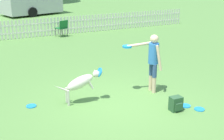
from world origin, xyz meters
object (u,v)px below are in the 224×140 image
object	(u,v)px
frisbee_near_dog	(199,109)
frisbee_midfield	(31,106)
handler_person	(152,57)
frisbee_near_handler	(186,106)
backpack_on_grass	(176,104)
folding_chair_center	(62,27)
leaping_dog	(81,82)

from	to	relation	value
frisbee_near_dog	frisbee_midfield	world-z (taller)	same
handler_person	frisbee_near_handler	size ratio (longest dim) A/B	6.42
backpack_on_grass	folding_chair_center	size ratio (longest dim) A/B	0.43
frisbee_midfield	backpack_on_grass	world-z (taller)	backpack_on_grass
handler_person	frisbee_midfield	world-z (taller)	handler_person
handler_person	folding_chair_center	distance (m)	8.06
frisbee_near_dog	backpack_on_grass	size ratio (longest dim) A/B	0.71
leaping_dog	backpack_on_grass	bearing A→B (deg)	56.79
frisbee_midfield	leaping_dog	bearing A→B (deg)	-13.43
frisbee_near_handler	backpack_on_grass	size ratio (longest dim) A/B	0.71
leaping_dog	folding_chair_center	distance (m)	8.11
backpack_on_grass	leaping_dog	bearing A→B (deg)	141.52
frisbee_near_dog	frisbee_midfield	size ratio (longest dim) A/B	1.00
frisbee_near_handler	frisbee_midfield	world-z (taller)	same
leaping_dog	frisbee_near_handler	xyz separation A→B (m)	(2.24, -1.39, -0.53)
frisbee_near_handler	folding_chair_center	bearing A→B (deg)	91.59
frisbee_near_handler	handler_person	bearing A→B (deg)	101.33
frisbee_midfield	frisbee_near_handler	bearing A→B (deg)	-25.92
backpack_on_grass	frisbee_near_dog	bearing A→B (deg)	-21.86
frisbee_midfield	folding_chair_center	world-z (taller)	folding_chair_center
frisbee_near_handler	frisbee_midfield	bearing A→B (deg)	154.08
frisbee_near_handler	frisbee_midfield	xyz separation A→B (m)	(-3.47, 1.69, 0.00)
handler_person	frisbee_near_handler	distance (m)	1.59
folding_chair_center	frisbee_midfield	bearing A→B (deg)	47.71
frisbee_near_dog	folding_chair_center	world-z (taller)	folding_chair_center
handler_person	frisbee_near_dog	world-z (taller)	handler_person
frisbee_near_dog	backpack_on_grass	distance (m)	0.62
handler_person	frisbee_near_handler	xyz separation A→B (m)	(0.24, -1.22, -1.00)
frisbee_midfield	folding_chair_center	bearing A→B (deg)	67.00
handler_person	frisbee_midfield	bearing A→B (deg)	86.97
frisbee_near_handler	frisbee_near_dog	world-z (taller)	same
folding_chair_center	frisbee_near_handler	bearing A→B (deg)	72.31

